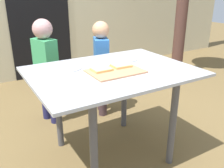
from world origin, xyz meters
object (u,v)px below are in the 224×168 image
object	(u,v)px
child_left	(46,64)
plate_white_left	(68,68)
cutting_board	(115,71)
child_right	(101,63)
plate_white_right	(125,59)
pizza_slice_far_left	(101,69)
dining_table	(112,83)
pizza_slice_far_right	(121,65)

from	to	relation	value
child_left	plate_white_left	bearing A→B (deg)	-90.54
cutting_board	plate_white_left	distance (m)	0.37
child_left	child_right	xyz separation A→B (m)	(0.56, -0.11, -0.04)
plate_white_left	child_left	xyz separation A→B (m)	(0.01, 0.62, -0.13)
plate_white_right	child_left	xyz separation A→B (m)	(-0.51, 0.64, -0.13)
pizza_slice_far_left	child_right	xyz separation A→B (m)	(0.38, 0.71, -0.19)
dining_table	plate_white_left	distance (m)	0.36
pizza_slice_far_left	child_left	bearing A→B (deg)	102.14
cutting_board	child_left	world-z (taller)	child_left
plate_white_left	child_left	size ratio (longest dim) A/B	0.19
plate_white_left	dining_table	bearing A→B (deg)	-36.30
cutting_board	pizza_slice_far_left	size ratio (longest dim) A/B	2.77
plate_white_left	child_left	bearing A→B (deg)	89.46
dining_table	pizza_slice_far_right	distance (m)	0.15
plate_white_left	child_right	world-z (taller)	child_right
dining_table	plate_white_right	world-z (taller)	plate_white_right
plate_white_left	child_left	distance (m)	0.64
cutting_board	pizza_slice_far_left	world-z (taller)	pizza_slice_far_left
plate_white_left	plate_white_right	size ratio (longest dim) A/B	1.00
plate_white_left	child_right	size ratio (longest dim) A/B	0.20
pizza_slice_far_right	child_right	size ratio (longest dim) A/B	0.14
dining_table	pizza_slice_far_right	size ratio (longest dim) A/B	8.41
pizza_slice_far_right	child_right	bearing A→B (deg)	73.74
dining_table	pizza_slice_far_left	size ratio (longest dim) A/B	8.61
pizza_slice_far_right	child_left	bearing A→B (deg)	113.10
pizza_slice_far_right	plate_white_right	distance (m)	0.24
dining_table	plate_white_left	world-z (taller)	plate_white_left
child_left	pizza_slice_far_right	bearing A→B (deg)	-66.90
pizza_slice_far_left	plate_white_right	bearing A→B (deg)	29.61
pizza_slice_far_left	plate_white_left	xyz separation A→B (m)	(-0.18, 0.20, -0.02)
pizza_slice_far_left	plate_white_left	size ratio (longest dim) A/B	0.69
child_right	cutting_board	bearing A→B (deg)	-110.94
dining_table	child_right	distance (m)	0.77
child_left	child_right	distance (m)	0.57
child_left	pizza_slice_far_left	bearing A→B (deg)	-77.86
plate_white_right	child_right	xyz separation A→B (m)	(0.05, 0.52, -0.17)
dining_table	cutting_board	xyz separation A→B (m)	(-0.01, -0.05, 0.11)
cutting_board	plate_white_right	size ratio (longest dim) A/B	1.91
plate_white_left	cutting_board	bearing A→B (deg)	-43.65
cutting_board	pizza_slice_far_left	bearing A→B (deg)	145.62
dining_table	child_right	world-z (taller)	child_right
pizza_slice_far_right	plate_white_left	size ratio (longest dim) A/B	0.71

